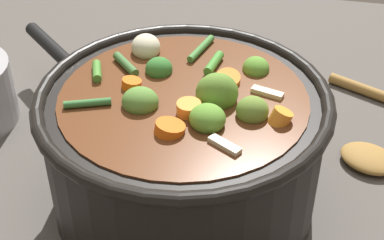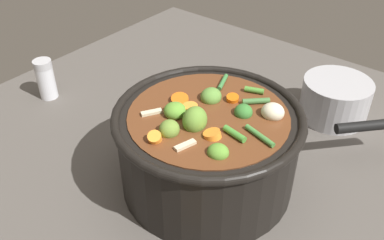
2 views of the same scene
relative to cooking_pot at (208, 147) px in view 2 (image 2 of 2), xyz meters
The scene contains 4 objects.
ground_plane 0.07m from the cooking_pot, 129.35° to the left, with size 1.10×1.10×0.00m, color #514C47.
cooking_pot is the anchor object (origin of this frame).
salt_shaker 0.42m from the cooking_pot, behind, with size 0.04×0.04×0.09m.
small_saucepan 0.32m from the cooking_pot, 74.24° to the left, with size 0.21×0.20×0.08m.
Camera 2 is at (0.30, -0.41, 0.50)m, focal length 39.71 mm.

